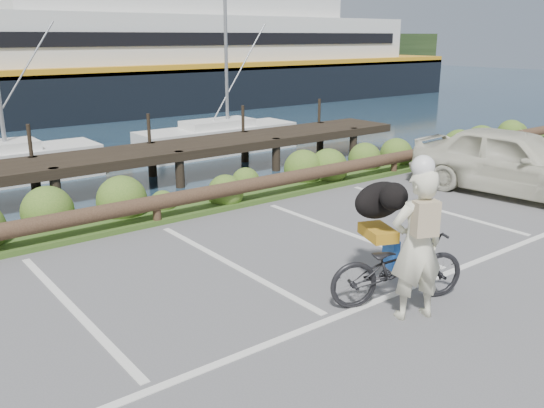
% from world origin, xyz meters
% --- Properties ---
extents(ground, '(72.00, 72.00, 0.00)m').
position_xyz_m(ground, '(0.00, 0.00, 0.00)').
color(ground, '#545457').
extents(vegetation_strip, '(34.00, 1.60, 0.10)m').
position_xyz_m(vegetation_strip, '(0.00, 5.30, 0.05)').
color(vegetation_strip, '#3D5B21').
rests_on(vegetation_strip, ground).
extents(log_rail, '(32.00, 0.30, 0.60)m').
position_xyz_m(log_rail, '(0.00, 4.60, 0.00)').
color(log_rail, '#443021').
rests_on(log_rail, ground).
extents(bicycle, '(2.10, 1.37, 1.04)m').
position_xyz_m(bicycle, '(1.07, -0.56, 0.52)').
color(bicycle, black).
rests_on(bicycle, ground).
extents(cyclist, '(0.86, 0.72, 2.02)m').
position_xyz_m(cyclist, '(0.90, -0.99, 1.01)').
color(cyclist, beige).
rests_on(cyclist, ground).
extents(dog, '(0.76, 1.02, 0.53)m').
position_xyz_m(dog, '(1.30, 0.03, 1.31)').
color(dog, black).
rests_on(dog, bicycle).
extents(parked_car, '(2.48, 4.84, 1.58)m').
position_xyz_m(parked_car, '(7.60, 1.59, 0.79)').
color(parked_car, beige).
rests_on(parked_car, ground).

